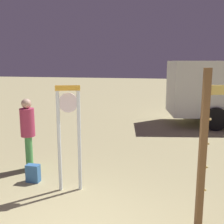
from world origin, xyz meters
TOP-DOWN VIEW (x-y plane):
  - standing_clock at (-0.57, 1.99)m, footprint 0.48×0.22m
  - arrow_sign at (2.17, 1.25)m, footprint 0.93×0.36m
  - person_near_clock at (-1.93, 2.77)m, footprint 0.34×0.34m
  - backpack at (-1.51, 2.16)m, footprint 0.29×0.21m

SIDE VIEW (x-z plane):
  - backpack at x=-1.51m, z-range 0.00..0.39m
  - person_near_clock at x=-1.93m, z-range 0.10..1.87m
  - standing_clock at x=-0.57m, z-range 0.25..2.42m
  - arrow_sign at x=2.17m, z-range 0.40..2.94m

